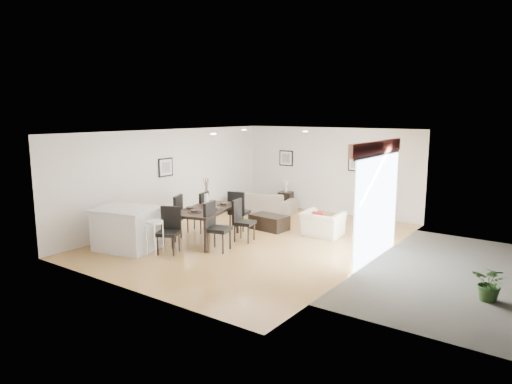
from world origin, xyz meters
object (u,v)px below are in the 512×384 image
Objects in this scene: dining_chair_wnear at (174,215)px; dining_chair_efar at (241,218)px; sofa at (261,202)px; dining_chair_wfar at (200,210)px; dining_chair_enear at (215,224)px; dining_chair_head at (169,227)px; coffee_table at (269,222)px; side_table at (286,200)px; kitchen_island at (126,229)px; dining_table at (207,211)px; armchair at (322,224)px; dining_chair_foot at (238,209)px; bar_stool at (155,226)px.

dining_chair_efar is (1.40, 0.93, -0.06)m from dining_chair_wnear.
dining_chair_wfar is (0.12, -3.02, 0.28)m from sofa.
dining_chair_enear reaches higher than dining_chair_head.
side_table reaches higher than coffee_table.
sofa is 5.22m from kitchen_island.
dining_table is 0.87m from dining_chair_enear.
dining_chair_efar is at bearing -82.90° from coffee_table.
armchair is 0.87× the size of dining_chair_enear.
dining_chair_wnear is 2.67m from coffee_table.
side_table is (0.28, 4.83, -0.35)m from dining_chair_wnear.
dining_chair_enear reaches higher than coffee_table.
dining_chair_foot is at bearing 17.58° from armchair.
dining_table is at bearing 46.11° from kitchen_island.
dining_chair_wfar is at bearing 128.93° from dining_table.
dining_chair_wnear is 1.05× the size of dining_chair_wfar.
bar_stool is (-0.07, -2.90, 0.10)m from dining_chair_foot.
sofa is 1.38× the size of kitchen_island.
sofa reaches higher than armchair.
dining_chair_wnear reaches higher than coffee_table.
dining_chair_wfar reaches higher than coffee_table.
kitchen_island is (-0.60, -6.04, 0.21)m from side_table.
dining_table reaches higher than coffee_table.
dining_chair_wfar reaches higher than dining_chair_head.
bar_stool is (-0.04, -1.67, -0.04)m from dining_table.
side_table is at bearing 93.56° from bar_stool.
dining_chair_wfar is 1.33× the size of bar_stool.
dining_chair_head is (-0.04, -1.23, -0.15)m from dining_table.
dining_table is 2.08× the size of dining_chair_efar.
sofa is at bearing 13.76° from dining_chair_efar.
kitchen_island is at bearing -110.80° from coffee_table.
side_table is at bearing -45.38° from armchair.
dining_chair_head is at bearing 119.70° from dining_chair_enear.
bar_stool is (-0.74, -1.15, 0.07)m from dining_chair_enear.
coffee_table is (1.47, -1.74, -0.12)m from sofa.
dining_chair_wnear is 1.68m from dining_chair_efar.
dining_table is at bearing -84.53° from side_table.
armchair is 2.30m from dining_chair_foot.
dining_chair_head reaches higher than kitchen_island.
dining_chair_head is (0.66, -1.75, -0.02)m from dining_chair_wfar.
dining_table is 1.67m from bar_stool.
dining_chair_wnear is (0.12, -3.99, 0.31)m from sofa.
dining_chair_foot is at bearing -82.02° from side_table.
dining_table is at bearing 37.33° from dining_chair_wfar.
dining_table reaches higher than sofa.
coffee_table is (1.35, 2.26, -0.44)m from dining_chair_wnear.
dining_chair_enear is at bearing -84.08° from coffee_table.
dining_chair_wfar reaches higher than side_table.
bar_stool is (0.38, -6.04, 0.42)m from side_table.
side_table is at bearing -1.76° from dining_chair_enear.
armchair is 1.74× the size of side_table.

